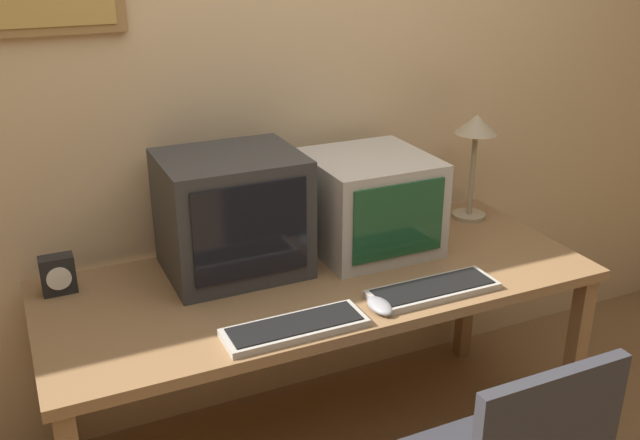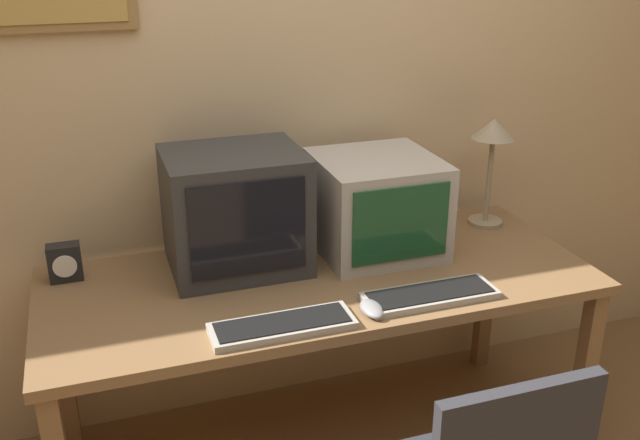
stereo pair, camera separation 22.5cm
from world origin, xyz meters
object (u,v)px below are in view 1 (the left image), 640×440
at_px(keyboard_main, 295,327).
at_px(keyboard_side, 433,290).
at_px(desk_lamp, 475,138).
at_px(monitor_right, 369,202).
at_px(desk_clock, 58,275).
at_px(monitor_left, 232,214).
at_px(mouse_near_keyboard, 380,306).

xyz_separation_m(keyboard_main, keyboard_side, (0.49, 0.03, 0.00)).
height_order(keyboard_side, desk_lamp, desk_lamp).
distance_m(monitor_right, desk_clock, 1.07).
bearing_deg(monitor_left, desk_clock, 172.82).
bearing_deg(keyboard_side, monitor_right, 92.21).
distance_m(keyboard_main, desk_clock, 0.80).
height_order(keyboard_main, mouse_near_keyboard, mouse_near_keyboard).
bearing_deg(desk_clock, mouse_near_keyboard, -31.32).
relative_size(monitor_left, keyboard_side, 1.05).
bearing_deg(mouse_near_keyboard, desk_lamp, 36.39).
xyz_separation_m(monitor_left, mouse_near_keyboard, (0.31, -0.46, -0.19)).
bearing_deg(monitor_right, keyboard_main, -137.30).
bearing_deg(monitor_left, keyboard_main, -86.44).
height_order(monitor_left, desk_clock, monitor_left).
bearing_deg(monitor_right, keyboard_side, -87.79).
relative_size(keyboard_main, keyboard_side, 0.99).
relative_size(monitor_left, desk_clock, 3.59).
bearing_deg(keyboard_side, desk_clock, 155.02).
distance_m(monitor_right, mouse_near_keyboard, 0.50).
xyz_separation_m(monitor_left, keyboard_main, (0.03, -0.46, -0.19)).
height_order(keyboard_main, desk_lamp, desk_lamp).
height_order(monitor_right, keyboard_main, monitor_right).
relative_size(monitor_right, mouse_near_keyboard, 3.69).
height_order(monitor_left, keyboard_side, monitor_left).
relative_size(monitor_left, mouse_near_keyboard, 3.94).
distance_m(keyboard_main, mouse_near_keyboard, 0.28).
relative_size(monitor_right, desk_lamp, 1.01).
distance_m(mouse_near_keyboard, desk_lamp, 0.92).
bearing_deg(desk_clock, keyboard_main, -42.05).
relative_size(mouse_near_keyboard, desk_lamp, 0.27).
xyz_separation_m(keyboard_main, desk_clock, (-0.59, 0.53, 0.05)).
distance_m(keyboard_side, mouse_near_keyboard, 0.21).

